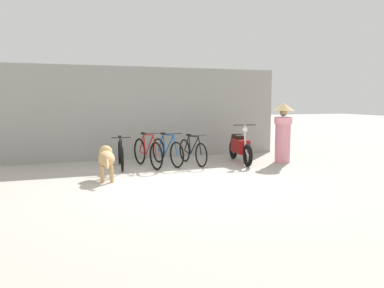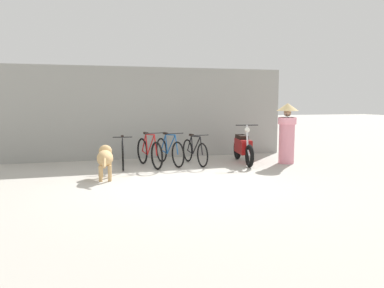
{
  "view_description": "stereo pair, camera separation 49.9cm",
  "coord_description": "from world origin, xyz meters",
  "px_view_note": "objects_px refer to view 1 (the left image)",
  "views": [
    {
      "loc": [
        -2.26,
        -7.06,
        1.67
      ],
      "look_at": [
        0.59,
        1.13,
        0.65
      ],
      "focal_mm": 35.0,
      "sensor_mm": 36.0,
      "label": 1
    },
    {
      "loc": [
        -1.78,
        -7.21,
        1.67
      ],
      "look_at": [
        0.59,
        1.13,
        0.65
      ],
      "focal_mm": 35.0,
      "sensor_mm": 36.0,
      "label": 2
    }
  ],
  "objects_px": {
    "bicycle_3": "(192,151)",
    "motorcycle": "(240,147)",
    "bicycle_0": "(121,154)",
    "stray_dog": "(106,158)",
    "bicycle_1": "(148,153)",
    "bicycle_2": "(167,151)",
    "person_in_robes": "(283,130)"
  },
  "relations": [
    {
      "from": "bicycle_3",
      "to": "motorcycle",
      "type": "height_order",
      "value": "motorcycle"
    },
    {
      "from": "bicycle_0",
      "to": "bicycle_3",
      "type": "xyz_separation_m",
      "value": [
        1.84,
        -0.13,
        0.0
      ]
    },
    {
      "from": "motorcycle",
      "to": "stray_dog",
      "type": "relative_size",
      "value": 1.61
    },
    {
      "from": "bicycle_1",
      "to": "bicycle_2",
      "type": "bearing_deg",
      "value": 89.97
    },
    {
      "from": "bicycle_2",
      "to": "bicycle_3",
      "type": "bearing_deg",
      "value": 67.42
    },
    {
      "from": "bicycle_1",
      "to": "motorcycle",
      "type": "bearing_deg",
      "value": 73.58
    },
    {
      "from": "bicycle_1",
      "to": "bicycle_2",
      "type": "xyz_separation_m",
      "value": [
        0.54,
        0.12,
        -0.01
      ]
    },
    {
      "from": "bicycle_1",
      "to": "person_in_robes",
      "type": "height_order",
      "value": "person_in_robes"
    },
    {
      "from": "bicycle_2",
      "to": "person_in_robes",
      "type": "distance_m",
      "value": 3.15
    },
    {
      "from": "bicycle_1",
      "to": "bicycle_2",
      "type": "relative_size",
      "value": 1.01
    },
    {
      "from": "bicycle_1",
      "to": "motorcycle",
      "type": "distance_m",
      "value": 2.49
    },
    {
      "from": "bicycle_2",
      "to": "motorcycle",
      "type": "relative_size",
      "value": 0.85
    },
    {
      "from": "bicycle_2",
      "to": "bicycle_3",
      "type": "distance_m",
      "value": 0.66
    },
    {
      "from": "bicycle_0",
      "to": "bicycle_1",
      "type": "xyz_separation_m",
      "value": [
        0.65,
        -0.15,
        0.03
      ]
    },
    {
      "from": "bicycle_3",
      "to": "stray_dog",
      "type": "bearing_deg",
      "value": -70.42
    },
    {
      "from": "bicycle_0",
      "to": "bicycle_1",
      "type": "relative_size",
      "value": 1.06
    },
    {
      "from": "bicycle_1",
      "to": "bicycle_3",
      "type": "distance_m",
      "value": 1.2
    },
    {
      "from": "motorcycle",
      "to": "person_in_robes",
      "type": "relative_size",
      "value": 1.17
    },
    {
      "from": "bicycle_0",
      "to": "bicycle_2",
      "type": "xyz_separation_m",
      "value": [
        1.19,
        -0.02,
        0.02
      ]
    },
    {
      "from": "bicycle_0",
      "to": "stray_dog",
      "type": "xyz_separation_m",
      "value": [
        -0.49,
        -1.34,
        0.12
      ]
    },
    {
      "from": "bicycle_1",
      "to": "bicycle_3",
      "type": "relative_size",
      "value": 1.03
    },
    {
      "from": "person_in_robes",
      "to": "motorcycle",
      "type": "bearing_deg",
      "value": 13.2
    },
    {
      "from": "bicycle_1",
      "to": "motorcycle",
      "type": "height_order",
      "value": "motorcycle"
    },
    {
      "from": "motorcycle",
      "to": "person_in_robes",
      "type": "height_order",
      "value": "person_in_robes"
    },
    {
      "from": "bicycle_2",
      "to": "motorcycle",
      "type": "bearing_deg",
      "value": 68.17
    },
    {
      "from": "bicycle_0",
      "to": "stray_dog",
      "type": "distance_m",
      "value": 1.43
    },
    {
      "from": "bicycle_2",
      "to": "bicycle_3",
      "type": "height_order",
      "value": "bicycle_2"
    },
    {
      "from": "bicycle_1",
      "to": "stray_dog",
      "type": "bearing_deg",
      "value": -56.72
    },
    {
      "from": "stray_dog",
      "to": "bicycle_1",
      "type": "bearing_deg",
      "value": -39.35
    },
    {
      "from": "stray_dog",
      "to": "person_in_robes",
      "type": "bearing_deg",
      "value": -77.07
    },
    {
      "from": "bicycle_0",
      "to": "bicycle_3",
      "type": "relative_size",
      "value": 1.09
    },
    {
      "from": "bicycle_2",
      "to": "person_in_robes",
      "type": "relative_size",
      "value": 1.0
    }
  ]
}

